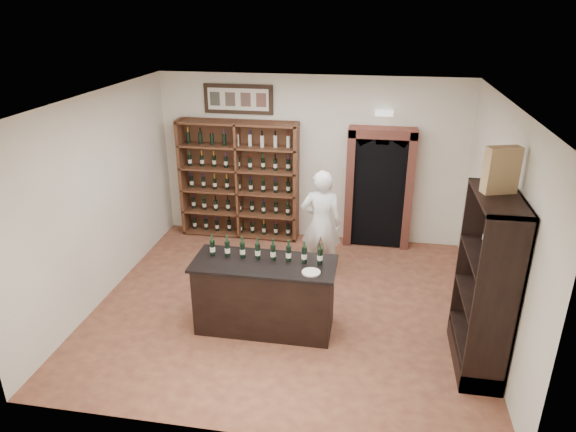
# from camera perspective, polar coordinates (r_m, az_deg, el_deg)

# --- Properties ---
(floor) EXTENTS (5.50, 5.50, 0.00)m
(floor) POSITION_cam_1_polar(r_m,az_deg,el_deg) (7.69, -0.10, -9.82)
(floor) COLOR #965D3C
(floor) RESTS_ON ground
(ceiling) EXTENTS (5.50, 5.50, 0.00)m
(ceiling) POSITION_cam_1_polar(r_m,az_deg,el_deg) (6.58, -0.12, 12.79)
(ceiling) COLOR white
(ceiling) RESTS_ON wall_back
(wall_back) EXTENTS (5.50, 0.04, 3.00)m
(wall_back) POSITION_cam_1_polar(r_m,az_deg,el_deg) (9.33, 2.53, 6.28)
(wall_back) COLOR white
(wall_back) RESTS_ON ground
(wall_left) EXTENTS (0.04, 5.00, 3.00)m
(wall_left) POSITION_cam_1_polar(r_m,az_deg,el_deg) (7.91, -20.14, 1.82)
(wall_left) COLOR white
(wall_left) RESTS_ON ground
(wall_right) EXTENTS (0.04, 5.00, 3.00)m
(wall_right) POSITION_cam_1_polar(r_m,az_deg,el_deg) (7.10, 22.33, -0.86)
(wall_right) COLOR white
(wall_right) RESTS_ON ground
(wine_shelf) EXTENTS (2.20, 0.38, 2.20)m
(wine_shelf) POSITION_cam_1_polar(r_m,az_deg,el_deg) (9.54, -5.43, 4.05)
(wine_shelf) COLOR #582F1E
(wine_shelf) RESTS_ON ground
(framed_picture) EXTENTS (1.25, 0.04, 0.52)m
(framed_picture) POSITION_cam_1_polar(r_m,az_deg,el_deg) (9.32, -5.54, 12.80)
(framed_picture) COLOR black
(framed_picture) RESTS_ON wall_back
(arched_doorway) EXTENTS (1.17, 0.35, 2.17)m
(arched_doorway) POSITION_cam_1_polar(r_m,az_deg,el_deg) (9.22, 10.09, 3.37)
(arched_doorway) COLOR black
(arched_doorway) RESTS_ON ground
(emergency_light) EXTENTS (0.30, 0.10, 0.10)m
(emergency_light) POSITION_cam_1_polar(r_m,az_deg,el_deg) (8.98, 10.65, 11.18)
(emergency_light) COLOR white
(emergency_light) RESTS_ON wall_back
(tasting_counter) EXTENTS (1.88, 0.78, 1.00)m
(tasting_counter) POSITION_cam_1_polar(r_m,az_deg,el_deg) (6.96, -2.60, -8.85)
(tasting_counter) COLOR black
(tasting_counter) RESTS_ON ground
(counter_bottle_0) EXTENTS (0.07, 0.07, 0.30)m
(counter_bottle_0) POSITION_cam_1_polar(r_m,az_deg,el_deg) (6.91, -8.39, -3.52)
(counter_bottle_0) COLOR black
(counter_bottle_0) RESTS_ON tasting_counter
(counter_bottle_1) EXTENTS (0.07, 0.07, 0.30)m
(counter_bottle_1) POSITION_cam_1_polar(r_m,az_deg,el_deg) (6.85, -6.75, -3.66)
(counter_bottle_1) COLOR black
(counter_bottle_1) RESTS_ON tasting_counter
(counter_bottle_2) EXTENTS (0.07, 0.07, 0.30)m
(counter_bottle_2) POSITION_cam_1_polar(r_m,az_deg,el_deg) (6.80, -5.08, -3.80)
(counter_bottle_2) COLOR black
(counter_bottle_2) RESTS_ON tasting_counter
(counter_bottle_3) EXTENTS (0.07, 0.07, 0.30)m
(counter_bottle_3) POSITION_cam_1_polar(r_m,az_deg,el_deg) (6.75, -3.39, -3.94)
(counter_bottle_3) COLOR black
(counter_bottle_3) RESTS_ON tasting_counter
(counter_bottle_4) EXTENTS (0.07, 0.07, 0.30)m
(counter_bottle_4) POSITION_cam_1_polar(r_m,az_deg,el_deg) (6.71, -1.67, -4.08)
(counter_bottle_4) COLOR black
(counter_bottle_4) RESTS_ON tasting_counter
(counter_bottle_5) EXTENTS (0.07, 0.07, 0.30)m
(counter_bottle_5) POSITION_cam_1_polar(r_m,az_deg,el_deg) (6.68, 0.06, -4.22)
(counter_bottle_5) COLOR black
(counter_bottle_5) RESTS_ON tasting_counter
(counter_bottle_6) EXTENTS (0.07, 0.07, 0.30)m
(counter_bottle_6) POSITION_cam_1_polar(r_m,az_deg,el_deg) (6.65, 1.81, -4.35)
(counter_bottle_6) COLOR black
(counter_bottle_6) RESTS_ON tasting_counter
(counter_bottle_7) EXTENTS (0.07, 0.07, 0.30)m
(counter_bottle_7) POSITION_cam_1_polar(r_m,az_deg,el_deg) (6.63, 3.58, -4.48)
(counter_bottle_7) COLOR black
(counter_bottle_7) RESTS_ON tasting_counter
(side_cabinet) EXTENTS (0.48, 1.20, 2.20)m
(side_cabinet) POSITION_cam_1_polar(r_m,az_deg,el_deg) (6.60, 20.94, -9.79)
(side_cabinet) COLOR black
(side_cabinet) RESTS_ON ground
(shopkeeper) EXTENTS (0.66, 0.45, 1.76)m
(shopkeeper) POSITION_cam_1_polar(r_m,az_deg,el_deg) (8.16, 3.70, -0.83)
(shopkeeper) COLOR white
(shopkeeper) RESTS_ON ground
(plate) EXTENTS (0.23, 0.23, 0.02)m
(plate) POSITION_cam_1_polar(r_m,az_deg,el_deg) (6.45, 2.58, -6.27)
(plate) COLOR beige
(plate) RESTS_ON tasting_counter
(wine_crate) EXTENTS (0.39, 0.25, 0.51)m
(wine_crate) POSITION_cam_1_polar(r_m,az_deg,el_deg) (6.00, 22.62, 4.74)
(wine_crate) COLOR #A77C58
(wine_crate) RESTS_ON side_cabinet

